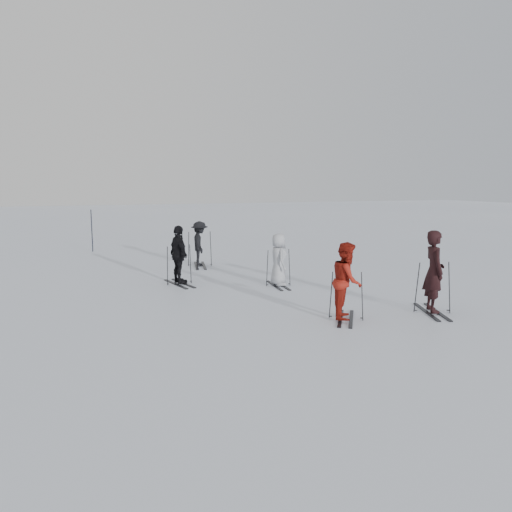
{
  "coord_description": "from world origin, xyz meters",
  "views": [
    {
      "loc": [
        -5.08,
        -12.03,
        3.06
      ],
      "look_at": [
        0.0,
        1.0,
        1.0
      ],
      "focal_mm": 35.0,
      "sensor_mm": 36.0,
      "label": 1
    }
  ],
  "objects_px": {
    "skier_red": "(347,282)",
    "piste_marker": "(92,231)",
    "skier_grey": "(278,260)",
    "skier_uphill_left": "(179,256)",
    "skier_uphill_far": "(200,244)",
    "skier_near_dark": "(434,272)"
  },
  "relations": [
    {
      "from": "skier_near_dark",
      "to": "skier_uphill_left",
      "type": "height_order",
      "value": "skier_near_dark"
    },
    {
      "from": "skier_grey",
      "to": "piste_marker",
      "type": "relative_size",
      "value": 0.82
    },
    {
      "from": "piste_marker",
      "to": "skier_red",
      "type": "bearing_deg",
      "value": -71.43
    },
    {
      "from": "skier_grey",
      "to": "skier_uphill_far",
      "type": "relative_size",
      "value": 0.95
    },
    {
      "from": "skier_red",
      "to": "skier_uphill_far",
      "type": "height_order",
      "value": "skier_red"
    },
    {
      "from": "skier_grey",
      "to": "skier_uphill_far",
      "type": "distance_m",
      "value": 4.52
    },
    {
      "from": "skier_uphill_left",
      "to": "skier_uphill_far",
      "type": "height_order",
      "value": "skier_uphill_left"
    },
    {
      "from": "skier_red",
      "to": "piste_marker",
      "type": "distance_m",
      "value": 14.62
    },
    {
      "from": "skier_grey",
      "to": "skier_uphill_left",
      "type": "bearing_deg",
      "value": 70.6
    },
    {
      "from": "skier_red",
      "to": "skier_uphill_left",
      "type": "bearing_deg",
      "value": 59.96
    },
    {
      "from": "skier_uphill_left",
      "to": "piste_marker",
      "type": "height_order",
      "value": "piste_marker"
    },
    {
      "from": "skier_uphill_far",
      "to": "piste_marker",
      "type": "relative_size",
      "value": 0.87
    },
    {
      "from": "skier_uphill_left",
      "to": "skier_grey",
      "type": "bearing_deg",
      "value": -127.34
    },
    {
      "from": "skier_red",
      "to": "skier_grey",
      "type": "distance_m",
      "value": 3.94
    },
    {
      "from": "skier_red",
      "to": "skier_uphill_far",
      "type": "relative_size",
      "value": 1.06
    },
    {
      "from": "skier_red",
      "to": "piste_marker",
      "type": "bearing_deg",
      "value": 51.87
    },
    {
      "from": "skier_uphill_left",
      "to": "skier_near_dark",
      "type": "bearing_deg",
      "value": -149.82
    },
    {
      "from": "skier_red",
      "to": "piste_marker",
      "type": "xyz_separation_m",
      "value": [
        -4.66,
        13.86,
        0.08
      ]
    },
    {
      "from": "skier_uphill_far",
      "to": "piste_marker",
      "type": "height_order",
      "value": "piste_marker"
    },
    {
      "from": "skier_red",
      "to": "skier_grey",
      "type": "bearing_deg",
      "value": 32.31
    },
    {
      "from": "skier_grey",
      "to": "skier_uphill_far",
      "type": "xyz_separation_m",
      "value": [
        -1.26,
        4.34,
        0.04
      ]
    },
    {
      "from": "skier_grey",
      "to": "skier_uphill_left",
      "type": "xyz_separation_m",
      "value": [
        -2.71,
        1.32,
        0.11
      ]
    }
  ]
}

